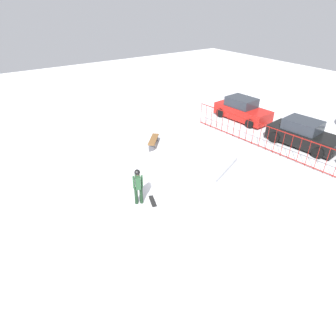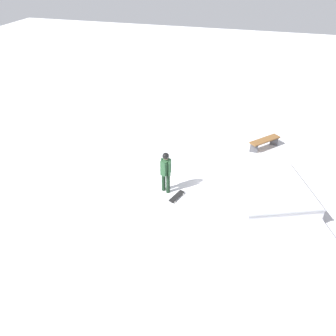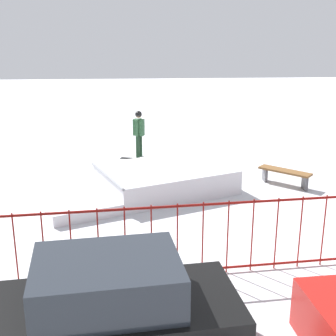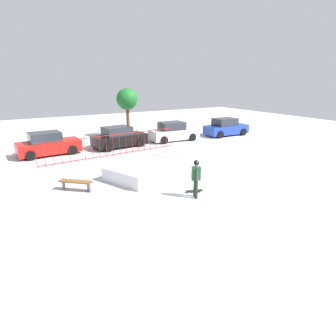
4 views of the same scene
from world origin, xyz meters
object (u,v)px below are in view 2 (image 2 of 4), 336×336
object	(u,v)px
skater	(166,170)
skateboard	(177,196)
skate_ramp	(271,197)
park_bench	(265,142)

from	to	relation	value
skater	skateboard	bearing A→B (deg)	83.09
skate_ramp	skater	world-z (taller)	skater
skateboard	skate_ramp	bearing A→B (deg)	119.36
skate_ramp	skater	xyz separation A→B (m)	(0.29, -3.89, 0.69)
skate_ramp	skater	bearing A→B (deg)	-107.63
park_bench	skate_ramp	bearing A→B (deg)	5.11
skateboard	park_bench	xyz separation A→B (m)	(-4.66, 3.02, 0.28)
skate_ramp	skateboard	world-z (taller)	skate_ramp
skateboard	park_bench	size ratio (longest dim) A/B	0.57
park_bench	skater	bearing A→B (deg)	-38.91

